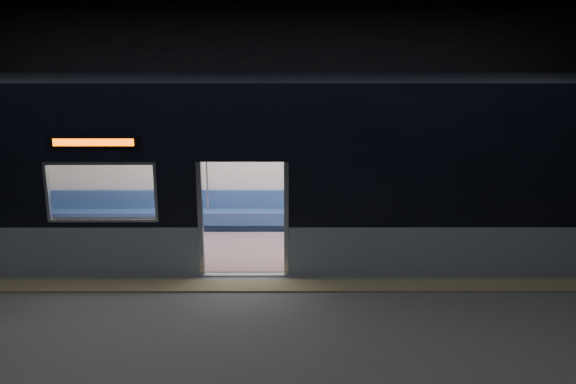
{
  "coord_description": "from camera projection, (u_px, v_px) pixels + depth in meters",
  "views": [
    {
      "loc": [
        0.76,
        -8.98,
        4.09
      ],
      "look_at": [
        0.77,
        2.3,
        1.2
      ],
      "focal_mm": 38.0,
      "sensor_mm": 36.0,
      "label": 1
    }
  ],
  "objects": [
    {
      "name": "handbag",
      "position": [
        443.0,
        205.0,
        12.8
      ],
      "size": [
        0.24,
        0.21,
        0.12
      ],
      "primitive_type": "cube",
      "rotation": [
        0.0,
        0.0,
        -0.06
      ],
      "color": "black",
      "rests_on": "passenger"
    },
    {
      "name": "station_envelope",
      "position": [
        235.0,
        67.0,
        8.81
      ],
      "size": [
        24.0,
        14.0,
        5.0
      ],
      "color": "black",
      "rests_on": "station_floor"
    },
    {
      "name": "station_floor",
      "position": [
        240.0,
        301.0,
        9.72
      ],
      "size": [
        24.0,
        14.0,
        0.01
      ],
      "primitive_type": "cube",
      "color": "#47494C",
      "rests_on": "ground"
    },
    {
      "name": "tactile_strip",
      "position": [
        242.0,
        286.0,
        10.25
      ],
      "size": [
        22.8,
        0.5,
        0.03
      ],
      "primitive_type": "cube",
      "color": "#8C7F59",
      "rests_on": "station_floor"
    },
    {
      "name": "metro_car",
      "position": [
        248.0,
        156.0,
        11.72
      ],
      "size": [
        18.0,
        3.04,
        3.35
      ],
      "color": "gray",
      "rests_on": "station_floor"
    },
    {
      "name": "passenger",
      "position": [
        442.0,
        197.0,
        12.97
      ],
      "size": [
        0.38,
        0.63,
        1.28
      ],
      "rotation": [
        0.0,
        0.0,
        -0.13
      ],
      "color": "black",
      "rests_on": "metro_car"
    },
    {
      "name": "transit_map",
      "position": [
        418.0,
        161.0,
        13.09
      ],
      "size": [
        1.01,
        0.03,
        0.66
      ],
      "primitive_type": "cube",
      "color": "white",
      "rests_on": "metro_car"
    }
  ]
}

